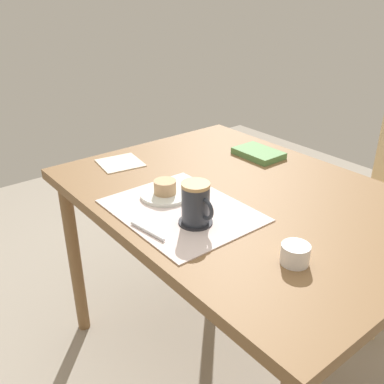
{
  "coord_description": "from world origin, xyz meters",
  "views": [
    {
      "loc": [
        0.86,
        -0.89,
        1.35
      ],
      "look_at": [
        -0.02,
        -0.18,
        0.79
      ],
      "focal_mm": 40.0,
      "sensor_mm": 36.0,
      "label": 1
    }
  ],
  "objects_px": {
    "pastry_plate": "(165,195)",
    "small_book": "(258,153)",
    "dining_table": "(240,214)",
    "sugar_bowl": "(295,254)",
    "pastry": "(165,187)",
    "coffee_mug": "(196,203)"
  },
  "relations": [
    {
      "from": "dining_table",
      "to": "small_book",
      "type": "distance_m",
      "value": 0.35
    },
    {
      "from": "small_book",
      "to": "dining_table",
      "type": "bearing_deg",
      "value": -55.75
    },
    {
      "from": "dining_table",
      "to": "coffee_mug",
      "type": "height_order",
      "value": "coffee_mug"
    },
    {
      "from": "pastry_plate",
      "to": "small_book",
      "type": "relative_size",
      "value": 0.86
    },
    {
      "from": "coffee_mug",
      "to": "sugar_bowl",
      "type": "xyz_separation_m",
      "value": [
        0.29,
        0.07,
        -0.04
      ]
    },
    {
      "from": "sugar_bowl",
      "to": "dining_table",
      "type": "bearing_deg",
      "value": 154.36
    },
    {
      "from": "dining_table",
      "to": "coffee_mug",
      "type": "xyz_separation_m",
      "value": [
        0.06,
        -0.24,
        0.15
      ]
    },
    {
      "from": "small_book",
      "to": "pastry_plate",
      "type": "bearing_deg",
      "value": -82.49
    },
    {
      "from": "dining_table",
      "to": "pastry",
      "type": "bearing_deg",
      "value": -120.59
    },
    {
      "from": "sugar_bowl",
      "to": "pastry_plate",
      "type": "bearing_deg",
      "value": -175.04
    },
    {
      "from": "pastry",
      "to": "small_book",
      "type": "distance_m",
      "value": 0.49
    },
    {
      "from": "pastry_plate",
      "to": "small_book",
      "type": "distance_m",
      "value": 0.49
    },
    {
      "from": "coffee_mug",
      "to": "sugar_bowl",
      "type": "relative_size",
      "value": 1.68
    },
    {
      "from": "dining_table",
      "to": "pastry",
      "type": "height_order",
      "value": "pastry"
    },
    {
      "from": "pastry",
      "to": "coffee_mug",
      "type": "xyz_separation_m",
      "value": [
        0.19,
        -0.03,
        0.03
      ]
    },
    {
      "from": "pastry",
      "to": "dining_table",
      "type": "bearing_deg",
      "value": 59.41
    },
    {
      "from": "pastry_plate",
      "to": "pastry",
      "type": "xyz_separation_m",
      "value": [
        0.0,
        0.0,
        0.03
      ]
    },
    {
      "from": "coffee_mug",
      "to": "small_book",
      "type": "xyz_separation_m",
      "value": [
        -0.25,
        0.52,
        -0.06
      ]
    },
    {
      "from": "pastry_plate",
      "to": "sugar_bowl",
      "type": "xyz_separation_m",
      "value": [
        0.48,
        0.04,
        0.02
      ]
    },
    {
      "from": "pastry",
      "to": "pastry_plate",
      "type": "bearing_deg",
      "value": -90.0
    },
    {
      "from": "pastry",
      "to": "small_book",
      "type": "height_order",
      "value": "pastry"
    },
    {
      "from": "coffee_mug",
      "to": "small_book",
      "type": "bearing_deg",
      "value": 116.02
    }
  ]
}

